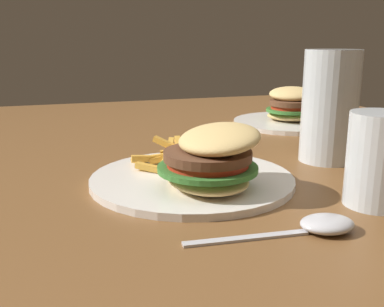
{
  "coord_description": "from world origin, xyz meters",
  "views": [
    {
      "loc": [
        0.67,
        -0.36,
        0.91
      ],
      "look_at": [
        0.08,
        -0.16,
        0.75
      ],
      "focal_mm": 42.0,
      "sensor_mm": 36.0,
      "label": 1
    }
  ],
  "objects_px": {
    "meal_plate_near": "(201,167)",
    "beer_glass": "(330,109)",
    "meal_plate_far": "(290,113)",
    "juice_glass": "(378,162)",
    "spoon": "(321,225)"
  },
  "relations": [
    {
      "from": "meal_plate_near",
      "to": "beer_glass",
      "type": "distance_m",
      "value": 0.26
    },
    {
      "from": "beer_glass",
      "to": "meal_plate_far",
      "type": "bearing_deg",
      "value": 160.63
    },
    {
      "from": "juice_glass",
      "to": "spoon",
      "type": "height_order",
      "value": "juice_glass"
    },
    {
      "from": "meal_plate_near",
      "to": "juice_glass",
      "type": "height_order",
      "value": "juice_glass"
    },
    {
      "from": "juice_glass",
      "to": "beer_glass",
      "type": "bearing_deg",
      "value": 161.9
    },
    {
      "from": "meal_plate_near",
      "to": "meal_plate_far",
      "type": "height_order",
      "value": "meal_plate_near"
    },
    {
      "from": "beer_glass",
      "to": "meal_plate_far",
      "type": "distance_m",
      "value": 0.33
    },
    {
      "from": "meal_plate_near",
      "to": "juice_glass",
      "type": "relative_size",
      "value": 1.44
    },
    {
      "from": "meal_plate_near",
      "to": "meal_plate_far",
      "type": "xyz_separation_m",
      "value": [
        -0.38,
        0.36,
        -0.0
      ]
    },
    {
      "from": "spoon",
      "to": "beer_glass",
      "type": "bearing_deg",
      "value": 59.5
    },
    {
      "from": "meal_plate_near",
      "to": "spoon",
      "type": "xyz_separation_m",
      "value": [
        0.18,
        0.07,
        -0.02
      ]
    },
    {
      "from": "meal_plate_near",
      "to": "meal_plate_far",
      "type": "relative_size",
      "value": 1.09
    },
    {
      "from": "meal_plate_near",
      "to": "meal_plate_far",
      "type": "bearing_deg",
      "value": 136.69
    },
    {
      "from": "beer_glass",
      "to": "meal_plate_far",
      "type": "height_order",
      "value": "beer_glass"
    },
    {
      "from": "beer_glass",
      "to": "spoon",
      "type": "bearing_deg",
      "value": -35.19
    }
  ]
}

